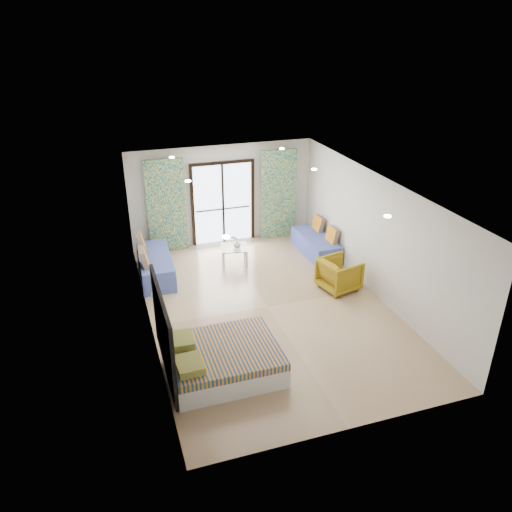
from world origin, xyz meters
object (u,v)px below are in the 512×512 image
object	(u,v)px
daybed_right	(316,244)
armchair	(339,273)
coffee_table	(234,249)
bed	(223,360)
daybed_left	(155,265)

from	to	relation	value
daybed_right	armchair	size ratio (longest dim) A/B	2.16
coffee_table	armchair	xyz separation A→B (m)	(1.91, -2.06, 0.02)
bed	coffee_table	distance (m)	4.38
bed	armchair	world-z (taller)	armchair
daybed_left	daybed_right	bearing A→B (deg)	1.72
bed	coffee_table	xyz separation A→B (m)	(1.38, 4.16, 0.12)
daybed_right	armchair	xyz separation A→B (m)	(-0.30, -1.92, 0.14)
bed	coffee_table	world-z (taller)	coffee_table
bed	armchair	xyz separation A→B (m)	(3.29, 2.10, 0.14)
coffee_table	armchair	distance (m)	2.81
daybed_right	armchair	distance (m)	1.94
daybed_left	armchair	size ratio (longest dim) A/B	2.40
bed	daybed_left	size ratio (longest dim) A/B	0.95
daybed_right	coffee_table	bearing A→B (deg)	175.53
bed	daybed_right	size ratio (longest dim) A/B	1.06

